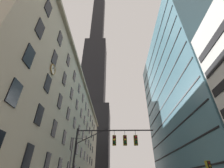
% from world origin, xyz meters
% --- Properties ---
extents(station_building, '(16.87, 64.74, 25.46)m').
position_xyz_m(station_building, '(-19.09, 26.36, 12.71)').
color(station_building, '#B2A88E').
rests_on(station_building, ground).
extents(dark_skyscraper, '(25.65, 25.65, 216.35)m').
position_xyz_m(dark_skyscraper, '(-18.85, 85.55, 62.82)').
color(dark_skyscraper, black).
rests_on(dark_skyscraper, ground).
extents(glass_office_midrise, '(16.55, 39.64, 45.23)m').
position_xyz_m(glass_office_midrise, '(19.22, 26.14, 22.62)').
color(glass_office_midrise, teal).
rests_on(glass_office_midrise, ground).
extents(traffic_signal_mast, '(8.77, 0.63, 6.97)m').
position_xyz_m(traffic_signal_mast, '(-3.00, 4.44, 5.23)').
color(traffic_signal_mast, black).
rests_on(traffic_signal_mast, sidewalk_left).
extents(street_lamppost, '(2.18, 0.32, 7.69)m').
position_xyz_m(street_lamppost, '(-8.75, 11.65, 4.71)').
color(street_lamppost, '#47474C').
rests_on(street_lamppost, sidewalk_left).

